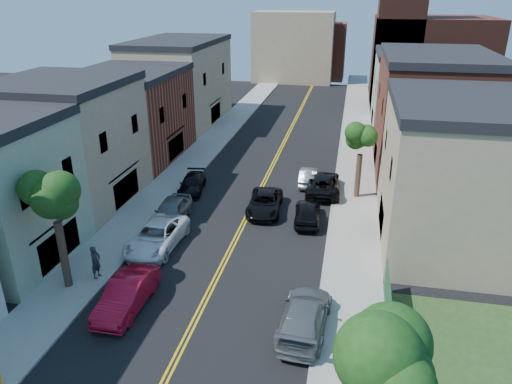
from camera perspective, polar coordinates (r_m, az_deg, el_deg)
The scene contains 27 objects.
sidewalk_left at distance 50.85m, azimuth -6.14°, elevation 5.27°, with size 3.20×100.00×0.15m, color gray.
sidewalk_right at distance 48.64m, azimuth 11.98°, elevation 4.06°, with size 3.20×100.00×0.15m, color gray.
curb_left at distance 50.36m, azimuth -4.23°, elevation 5.17°, with size 0.30×100.00×0.15m, color gray.
curb_right at distance 48.64m, azimuth 9.92°, elevation 4.23°, with size 0.30×100.00×0.15m, color gray.
bldg_left_tan_near at distance 39.09m, azimuth -21.64°, elevation 5.08°, with size 9.00×10.00×9.00m, color #998466.
bldg_left_brick at distance 48.43m, azimuth -14.74°, elevation 8.58°, with size 9.00×12.00×8.00m, color brown.
bldg_left_tan_far at distance 60.86m, azimuth -9.12°, elevation 12.61°, with size 9.00×16.00×9.50m, color #998466.
bldg_right_tan at distance 32.84m, azimuth 23.12°, elevation 1.58°, with size 9.00×12.00×9.00m, color #998466.
bldg_right_brick at distance 45.90m, azimuth 20.17°, elevation 8.44°, with size 9.00×14.00×10.00m, color brown.
bldg_right_palegrn at distance 59.62m, azimuth 18.36°, elevation 11.05°, with size 9.00×12.00×8.50m, color gray.
church at distance 74.25m, azimuth 19.34°, elevation 15.45°, with size 16.20×14.20×22.60m.
backdrop_left at distance 89.31m, azimuth 4.52°, elevation 16.89°, with size 14.00×8.00×12.00m, color #998466.
backdrop_center at distance 92.98m, azimuth 7.37°, elevation 16.40°, with size 10.00×8.00×10.00m, color brown.
fence_right at distance 21.40m, azimuth 16.22°, elevation -20.36°, with size 0.04×15.00×1.90m, color #143F1E.
tree_left_mid at distance 26.54m, azimuth -23.40°, elevation 1.47°, with size 5.20×5.20×9.29m.
tree_right_corner at distance 13.06m, azimuth 13.74°, elevation -16.52°, with size 5.80×5.80×10.35m.
tree_right_far at distance 37.43m, azimuth 12.63°, elevation 7.43°, with size 4.40×4.40×8.03m.
red_sedan at distance 26.33m, azimuth -15.19°, elevation -11.71°, with size 1.75×5.02×1.65m, color #AC0B24.
white_pickup at distance 31.56m, azimuth -11.78°, elevation -5.20°, with size 2.70×5.85×1.63m, color white.
grey_car_left at distance 34.69m, azimuth -10.12°, elevation -2.29°, with size 2.02×5.01×1.71m, color #5B5F63.
black_car_left at distance 39.81m, azimuth -7.66°, elevation 0.96°, with size 1.84×4.54×1.32m, color black.
grey_car_right at distance 24.18m, azimuth 5.84°, elevation -14.50°, with size 2.24×5.52×1.60m, color #5B5F63.
black_car_right at distance 34.40m, azimuth 6.18°, elevation -2.43°, with size 1.82×4.52×1.54m, color black.
silver_car_right at distance 41.18m, azimuth 6.29°, elevation 1.86°, with size 1.47×4.22×1.39m, color #929399.
dark_car_right_far at distance 39.57m, azimuth 7.99°, elevation 1.03°, with size 2.67×5.79×1.61m, color black.
black_suv_lane at distance 35.81m, azimuth 1.06°, elevation -1.30°, with size 2.41×5.22×1.45m, color black.
pedestrian_left at distance 29.00m, azimuth -18.63°, elevation -7.96°, with size 0.72×0.47×1.98m, color #25252D.
Camera 1 is at (6.94, -6.12, 15.49)m, focal length 33.45 mm.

